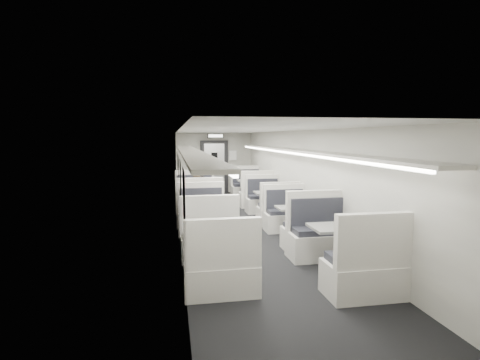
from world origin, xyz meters
name	(u,v)px	position (x,y,z in m)	size (l,w,h in m)	color
room	(241,180)	(0.00, 0.00, 1.20)	(3.24, 12.24, 2.64)	black
booth_left_a	(192,193)	(-1.00, 3.73, 0.35)	(0.96, 1.95, 1.04)	silver
booth_left_b	(197,203)	(-1.00, 1.31, 0.42)	(1.15, 2.33, 1.25)	silver
booth_left_c	(205,225)	(-1.00, -1.15, 0.40)	(1.09, 2.21, 1.18)	silver
booth_left_d	(215,251)	(-1.00, -2.99, 0.38)	(1.06, 2.15, 1.15)	silver
booth_right_a	(251,191)	(1.00, 3.57, 0.40)	(1.09, 2.21, 1.18)	silver
booth_right_b	(270,205)	(1.00, 1.02, 0.37)	(1.03, 2.09, 1.12)	silver
booth_right_c	(296,223)	(1.00, -1.19, 0.37)	(1.02, 2.06, 1.10)	silver
booth_right_d	(339,250)	(1.00, -3.36, 0.41)	(1.14, 2.32, 1.24)	silver
passenger	(197,187)	(-0.94, 2.29, 0.74)	(0.54, 0.36, 1.48)	black
window_a	(177,164)	(-1.49, 3.40, 1.35)	(0.02, 1.18, 0.84)	black
window_b	(179,170)	(-1.49, 1.20, 1.35)	(0.02, 1.18, 0.84)	black
window_c	(181,180)	(-1.49, -1.00, 1.35)	(0.02, 1.18, 0.84)	black
window_d	(184,196)	(-1.49, -3.20, 1.35)	(0.02, 1.18, 0.84)	black
luggage_rack_left	(190,151)	(-1.24, -0.30, 1.92)	(0.46, 10.40, 0.09)	silver
luggage_rack_right	(295,151)	(1.24, -0.30, 1.92)	(0.46, 10.40, 0.09)	silver
vestibule_door	(214,167)	(0.00, 5.93, 1.04)	(1.10, 0.13, 2.10)	black
exit_sign	(215,136)	(0.00, 5.44, 2.28)	(0.62, 0.12, 0.16)	black
wall_notice	(233,155)	(0.75, 5.92, 1.50)	(0.32, 0.02, 0.40)	white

